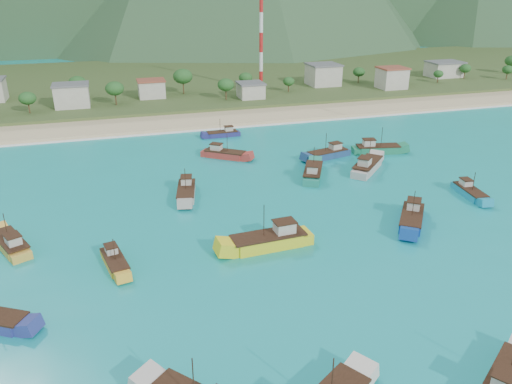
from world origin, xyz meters
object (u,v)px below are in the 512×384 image
object	(u,v)px
radio_tower	(261,32)
boat_5	(469,193)
boat_17	(412,219)
boat_24	(115,262)
boat_3	(507,381)
boat_12	(11,245)
boat_21	(377,150)
boat_16	(313,173)
boat_31	(223,134)
boat_8	(270,241)
boat_2	(328,154)
boat_11	(367,167)
boat_14	(224,155)
boat_30	(186,192)

from	to	relation	value
radio_tower	boat_5	distance (m)	98.75
boat_17	boat_24	world-z (taller)	boat_17
boat_3	boat_24	size ratio (longest dim) A/B	1.18
boat_12	boat_21	bearing A→B (deg)	-6.46
radio_tower	boat_24	world-z (taller)	radio_tower
boat_21	boat_24	distance (m)	68.40
radio_tower	boat_16	bearing A→B (deg)	-99.70
boat_31	boat_17	bearing A→B (deg)	-163.43
boat_8	boat_21	xyz separation A→B (m)	(37.28, 34.79, -0.16)
boat_2	boat_21	size ratio (longest dim) A/B	0.95
boat_3	boat_16	xyz separation A→B (m)	(3.85, 57.79, 0.09)
boat_11	boat_31	bearing A→B (deg)	170.09
radio_tower	boat_17	xyz separation A→B (m)	(-6.17, -103.00, -19.88)
boat_2	boat_14	size ratio (longest dim) A/B	1.09
radio_tower	boat_11	distance (m)	81.38
boat_5	boat_2	bearing A→B (deg)	-52.21
boat_21	boat_14	bearing A→B (deg)	-89.57
boat_2	boat_17	size ratio (longest dim) A/B	1.01
boat_2	boat_16	bearing A→B (deg)	128.95
boat_11	boat_3	bearing A→B (deg)	-60.49
boat_14	boat_21	xyz separation A→B (m)	(34.40, -6.82, 0.09)
boat_11	boat_14	xyz separation A→B (m)	(-26.59, 16.71, -0.17)
boat_2	boat_5	distance (m)	31.65
boat_14	boat_30	distance (m)	22.25
boat_8	boat_16	world-z (taller)	boat_8
boat_24	boat_30	xyz separation A→B (m)	(13.54, 21.47, 0.21)
boat_11	boat_17	world-z (taller)	boat_11
boat_2	boat_31	distance (m)	29.60
boat_8	boat_14	bearing A→B (deg)	-7.52
boat_2	boat_12	distance (m)	66.69
boat_12	boat_31	xyz separation A→B (m)	(43.12, 47.45, -0.16)
boat_11	boat_16	world-z (taller)	boat_11
boat_3	boat_12	world-z (taller)	boat_3
boat_12	boat_24	world-z (taller)	boat_12
boat_8	radio_tower	bearing A→B (deg)	-20.06
boat_16	boat_12	bearing A→B (deg)	-137.96
boat_21	boat_2	bearing A→B (deg)	-79.43
boat_5	boat_12	size ratio (longest dim) A/B	0.89
boat_8	boat_3	bearing A→B (deg)	-161.49
boat_17	boat_8	bearing A→B (deg)	38.67
radio_tower	boat_24	bearing A→B (deg)	-117.32
boat_5	boat_8	size ratio (longest dim) A/B	0.72
boat_30	boat_3	bearing A→B (deg)	123.59
boat_3	boat_30	world-z (taller)	boat_30
boat_24	boat_31	xyz separation A→B (m)	(28.65, 56.66, 0.04)
boat_8	boat_11	xyz separation A→B (m)	(29.47, 24.90, -0.08)
boat_17	boat_30	xyz separation A→B (m)	(-33.33, 21.82, -0.08)
boat_2	boat_14	distance (m)	23.28
boat_17	boat_24	size ratio (longest dim) A/B	1.26
boat_2	boat_5	size ratio (longest dim) A/B	1.18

